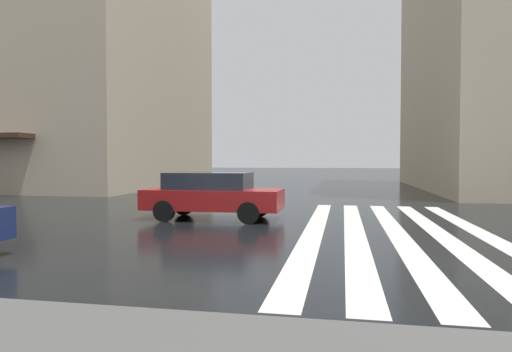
# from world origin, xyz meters

# --- Properties ---
(ground_plane) EXTENTS (220.00, 220.00, 0.00)m
(ground_plane) POSITION_xyz_m (0.00, 0.00, 0.00)
(ground_plane) COLOR black
(zebra_crossing) EXTENTS (13.00, 4.50, 0.01)m
(zebra_crossing) POSITION_xyz_m (4.00, 0.36, 0.00)
(zebra_crossing) COLOR silver
(zebra_crossing) RESTS_ON ground_plane
(haussmann_block_mid) EXTENTS (18.94, 26.04, 21.61)m
(haussmann_block_mid) POSITION_xyz_m (21.36, 25.91, 10.58)
(haussmann_block_mid) COLOR tan
(haussmann_block_mid) RESTS_ON ground_plane
(car_red) EXTENTS (1.85, 4.10, 1.41)m
(car_red) POSITION_xyz_m (5.50, 5.53, 0.76)
(car_red) COLOR maroon
(car_red) RESTS_ON ground_plane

